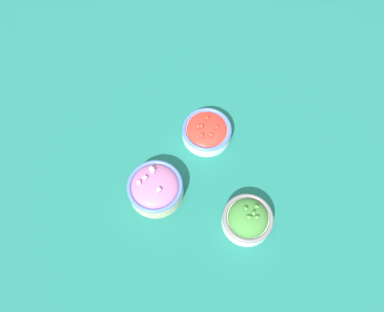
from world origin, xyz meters
TOP-DOWN VIEW (x-y plane):
  - ground_plane at (0.00, 0.00)m, footprint 3.00×3.00m
  - bowl_cherry_tomatoes at (-0.07, 0.06)m, footprint 0.15×0.15m
  - bowl_red_onion at (0.08, -0.12)m, footprint 0.16×0.16m
  - bowl_broccoli at (0.21, 0.11)m, footprint 0.14×0.14m

SIDE VIEW (x-z plane):
  - ground_plane at x=0.00m, z-range 0.00..0.00m
  - bowl_cherry_tomatoes at x=-0.07m, z-range 0.00..0.06m
  - bowl_broccoli at x=0.21m, z-range -0.01..0.07m
  - bowl_red_onion at x=0.08m, z-range 0.00..0.08m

